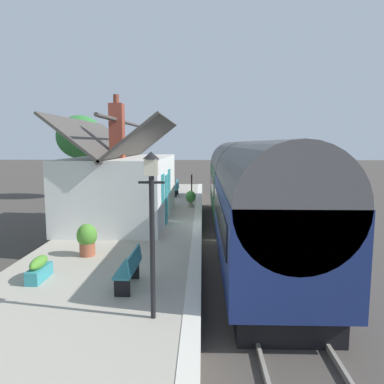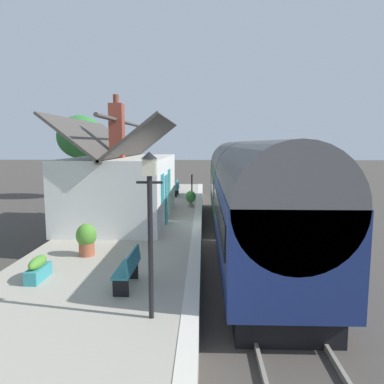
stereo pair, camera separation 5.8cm
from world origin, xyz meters
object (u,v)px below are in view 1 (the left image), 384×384
object	(u,v)px
planter_under_sign	(191,199)
train	(246,191)
bench_near_building	(175,185)
tree_distant	(80,138)
planter_bench_left	(87,239)
planter_bench_right	(39,269)
bench_platform_end	(130,268)
bench_mid_platform	(176,189)
lamp_post_platform	(152,202)
station_building	(124,185)
station_sign_board	(192,181)

from	to	relation	value
planter_under_sign	train	bearing A→B (deg)	-148.18
bench_near_building	tree_distant	size ratio (longest dim) A/B	0.22
planter_bench_left	planter_bench_right	bearing A→B (deg)	164.08
bench_platform_end	tree_distant	bearing A→B (deg)	21.04
bench_mid_platform	lamp_post_platform	world-z (taller)	lamp_post_platform
planter_under_sign	lamp_post_platform	bearing A→B (deg)	178.55
train	planter_bench_right	world-z (taller)	train
station_building	planter_under_sign	world-z (taller)	station_building
bench_near_building	tree_distant	distance (m)	8.32
bench_mid_platform	bench_near_building	distance (m)	1.95
station_building	bench_mid_platform	bearing A→B (deg)	-13.88
lamp_post_platform	tree_distant	size ratio (longest dim) A/B	0.52
bench_platform_end	lamp_post_platform	size ratio (longest dim) A/B	0.43
bench_platform_end	bench_mid_platform	size ratio (longest dim) A/B	1.00
bench_mid_platform	tree_distant	world-z (taller)	tree_distant
bench_mid_platform	planter_bench_right	size ratio (longest dim) A/B	1.46
bench_near_building	bench_mid_platform	bearing A→B (deg)	-174.91
planter_bench_left	bench_mid_platform	bearing A→B (deg)	-7.79
bench_mid_platform	station_building	bearing A→B (deg)	166.12
bench_mid_platform	lamp_post_platform	distance (m)	17.24
bench_platform_end	tree_distant	size ratio (longest dim) A/B	0.22
bench_near_building	station_sign_board	xyz separation A→B (m)	(-3.62, -1.26, 0.71)
bench_mid_platform	bench_near_building	bearing A→B (deg)	5.09
lamp_post_platform	planter_bench_right	bearing A→B (deg)	57.96
bench_near_building	lamp_post_platform	xyz separation A→B (m)	(-19.07, -0.95, 1.84)
station_building	station_sign_board	distance (m)	6.39
train	bench_mid_platform	size ratio (longest dim) A/B	12.72
bench_near_building	planter_bench_left	world-z (taller)	planter_bench_left
planter_bench_right	lamp_post_platform	size ratio (longest dim) A/B	0.29
planter_bench_right	planter_bench_left	xyz separation A→B (m)	(2.07, -0.59, 0.25)
bench_platform_end	station_sign_board	xyz separation A→B (m)	(13.89, -1.07, 0.71)
bench_near_building	planter_bench_left	distance (m)	15.12
station_building	lamp_post_platform	xyz separation A→B (m)	(-9.77, -2.59, 0.78)
bench_platform_end	bench_mid_platform	xyz separation A→B (m)	(15.57, 0.01, 0.00)
bench_platform_end	planter_bench_left	distance (m)	3.07
station_sign_board	tree_distant	xyz separation A→B (m)	(5.65, 8.59, 2.67)
station_building	station_sign_board	bearing A→B (deg)	-27.10
station_sign_board	station_building	bearing A→B (deg)	152.90
bench_platform_end	planter_bench_right	world-z (taller)	bench_platform_end
train	bench_near_building	size ratio (longest dim) A/B	12.73
station_sign_board	bench_platform_end	bearing A→B (deg)	175.58
bench_mid_platform	station_sign_board	distance (m)	2.12
train	tree_distant	world-z (taller)	tree_distant
station_building	lamp_post_platform	size ratio (longest dim) A/B	2.57
bench_near_building	station_sign_board	bearing A→B (deg)	-160.80
planter_bench_right	bench_platform_end	bearing A→B (deg)	-99.92
train	station_building	distance (m)	5.51
station_sign_board	planter_bench_left	bearing A→B (deg)	165.84
station_sign_board	tree_distant	size ratio (longest dim) A/B	0.25
planter_under_sign	lamp_post_platform	world-z (taller)	lamp_post_platform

